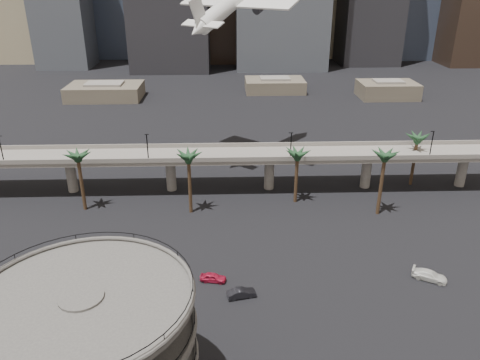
{
  "coord_description": "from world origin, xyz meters",
  "views": [
    {
      "loc": [
        1.13,
        -41.24,
        44.85
      ],
      "look_at": [
        3.5,
        28.0,
        14.11
      ],
      "focal_mm": 35.0,
      "sensor_mm": 36.0,
      "label": 1
    }
  ],
  "objects_px": {
    "car_b": "(242,293)",
    "car_c": "(430,275)",
    "parking_ramp": "(90,347)",
    "overpass": "(220,159)",
    "car_a": "(213,277)"
  },
  "relations": [
    {
      "from": "car_a",
      "to": "car_c",
      "type": "xyz_separation_m",
      "value": [
        34.48,
        -0.74,
        0.07
      ]
    },
    {
      "from": "parking_ramp",
      "to": "car_c",
      "type": "distance_m",
      "value": 52.85
    },
    {
      "from": "parking_ramp",
      "to": "car_a",
      "type": "bearing_deg",
      "value": 63.74
    },
    {
      "from": "parking_ramp",
      "to": "overpass",
      "type": "bearing_deg",
      "value": 77.57
    },
    {
      "from": "overpass",
      "to": "car_b",
      "type": "xyz_separation_m",
      "value": [
        3.34,
        -38.86,
        -6.61
      ]
    },
    {
      "from": "parking_ramp",
      "to": "overpass",
      "type": "xyz_separation_m",
      "value": [
        13.0,
        59.0,
        -2.5
      ]
    },
    {
      "from": "car_b",
      "to": "car_c",
      "type": "height_order",
      "value": "car_c"
    },
    {
      "from": "parking_ramp",
      "to": "car_c",
      "type": "bearing_deg",
      "value": 26.85
    },
    {
      "from": "overpass",
      "to": "car_c",
      "type": "xyz_separation_m",
      "value": [
        33.45,
        -35.48,
        -6.56
      ]
    },
    {
      "from": "car_b",
      "to": "car_c",
      "type": "xyz_separation_m",
      "value": [
        30.12,
        3.39,
        0.05
      ]
    },
    {
      "from": "overpass",
      "to": "car_c",
      "type": "relative_size",
      "value": 24.24
    },
    {
      "from": "parking_ramp",
      "to": "car_a",
      "type": "xyz_separation_m",
      "value": [
        11.97,
        24.26,
        -9.13
      ]
    },
    {
      "from": "car_a",
      "to": "car_c",
      "type": "height_order",
      "value": "car_c"
    },
    {
      "from": "car_a",
      "to": "overpass",
      "type": "bearing_deg",
      "value": 8.86
    },
    {
      "from": "car_c",
      "to": "car_b",
      "type": "bearing_deg",
      "value": 125.71
    }
  ]
}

